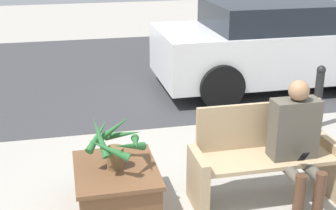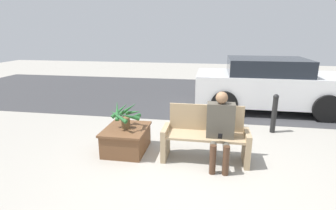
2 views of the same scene
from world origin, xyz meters
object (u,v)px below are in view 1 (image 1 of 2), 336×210
at_px(potted_plant, 115,143).
at_px(bollard_post, 318,95).
at_px(bench, 264,158).
at_px(person_seated, 297,138).
at_px(planter_box, 117,187).
at_px(parked_car, 274,44).

bearing_deg(potted_plant, bollard_post, 26.47).
bearing_deg(bench, potted_plant, 176.90).
relative_size(person_seated, potted_plant, 2.09).
distance_m(planter_box, bollard_post, 3.31).
xyz_separation_m(person_seated, planter_box, (-1.72, 0.25, -0.46)).
xyz_separation_m(planter_box, parked_car, (3.14, 3.33, 0.50)).
relative_size(person_seated, planter_box, 1.38).
distance_m(bench, person_seated, 0.40).
distance_m(bench, parked_car, 3.80).
bearing_deg(person_seated, planter_box, 171.90).
height_order(person_seated, parked_car, parked_car).
bearing_deg(bench, parked_car, 64.05).
height_order(person_seated, potted_plant, person_seated).
bearing_deg(person_seated, parked_car, 68.41).
bearing_deg(potted_plant, parked_car, 46.72).
bearing_deg(person_seated, bollard_post, 54.36).
bearing_deg(planter_box, potted_plant, 33.07).
relative_size(planter_box, bollard_post, 1.04).
height_order(bench, planter_box, bench).
xyz_separation_m(planter_box, potted_plant, (0.01, 0.00, 0.46)).
relative_size(bench, potted_plant, 2.46).
height_order(bench, bollard_post, bench).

